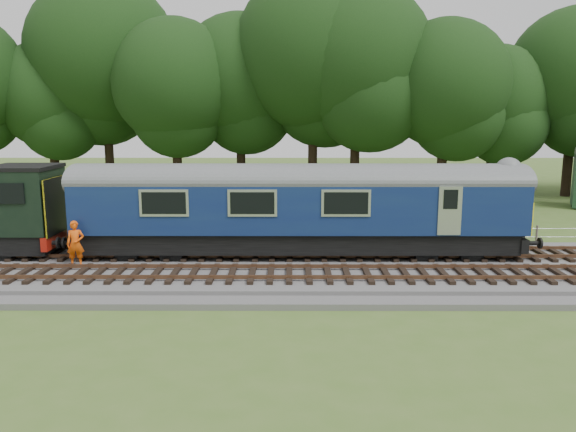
{
  "coord_description": "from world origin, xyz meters",
  "views": [
    {
      "loc": [
        -5.61,
        -21.28,
        6.09
      ],
      "look_at": [
        -5.67,
        1.4,
        2.0
      ],
      "focal_mm": 35.0,
      "sensor_mm": 36.0,
      "label": 1
    }
  ],
  "objects": [
    {
      "name": "ground",
      "position": [
        0.0,
        0.0,
        0.0
      ],
      "size": [
        120.0,
        120.0,
        0.0
      ],
      "primitive_type": "plane",
      "color": "#486926",
      "rests_on": "ground"
    },
    {
      "name": "ballast",
      "position": [
        0.0,
        0.0,
        0.17
      ],
      "size": [
        70.0,
        7.0,
        0.35
      ],
      "primitive_type": "cube",
      "color": "#4C4C4F",
      "rests_on": "ground"
    },
    {
      "name": "track_north",
      "position": [
        0.0,
        1.4,
        0.42
      ],
      "size": [
        67.2,
        2.4,
        0.21
      ],
      "color": "black",
      "rests_on": "ballast"
    },
    {
      "name": "track_south",
      "position": [
        0.0,
        -1.6,
        0.42
      ],
      "size": [
        67.2,
        2.4,
        0.21
      ],
      "color": "black",
      "rests_on": "ballast"
    },
    {
      "name": "fence",
      "position": [
        0.0,
        4.5,
        0.0
      ],
      "size": [
        64.0,
        0.12,
        1.0
      ],
      "primitive_type": null,
      "color": "#6B6054",
      "rests_on": "ground"
    },
    {
      "name": "tree_line",
      "position": [
        0.0,
        22.0,
        0.0
      ],
      "size": [
        70.0,
        8.0,
        18.0
      ],
      "primitive_type": null,
      "color": "black",
      "rests_on": "ground"
    },
    {
      "name": "dmu_railcar",
      "position": [
        -5.23,
        1.4,
        2.61
      ],
      "size": [
        18.05,
        2.86,
        3.88
      ],
      "color": "black",
      "rests_on": "ground"
    },
    {
      "name": "worker",
      "position": [
        -13.81,
        -0.39,
        1.24
      ],
      "size": [
        0.73,
        0.56,
        1.78
      ],
      "primitive_type": "imported",
      "rotation": [
        0.0,
        0.0,
        0.23
      ],
      "color": "#FF580D",
      "rests_on": "ballast"
    }
  ]
}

